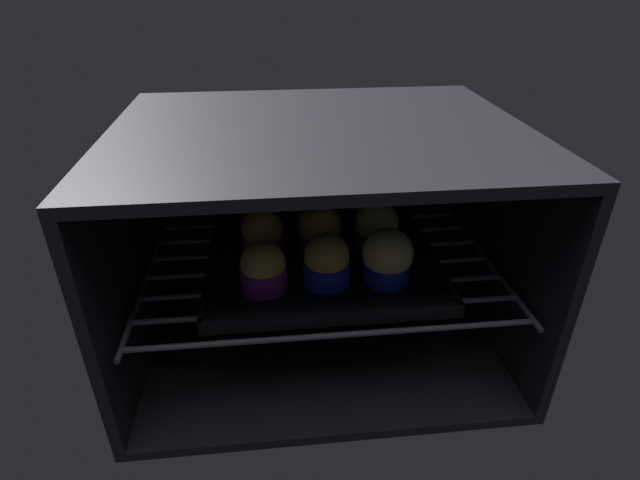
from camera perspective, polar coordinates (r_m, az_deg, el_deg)
The scene contains 12 objects.
oven_cavity at distance 82.58cm, azimuth -0.33°, elevation 1.36°, with size 59.00×47.00×37.00cm.
oven_rack at distance 80.61cm, azimuth -0.02°, elevation -2.18°, with size 54.80×42.00×0.80cm.
baking_tray at distance 79.83cm, azimuth -0.00°, elevation -1.62°, with size 35.01×35.01×2.20cm.
muffin_row0_col0 at distance 69.80cm, azimuth -6.55°, elevation -3.30°, with size 6.70×6.70×7.18cm.
muffin_row0_col1 at distance 70.29cm, azimuth 1.04°, elevation -2.42°, with size 6.70×6.70×7.94cm.
muffin_row0_col2 at distance 71.48cm, azimuth 7.77°, elevation -2.05°, with size 7.32×7.32×8.08cm.
muffin_row1_col0 at distance 77.47cm, azimuth -6.66°, elevation 0.63°, with size 6.70×6.70×7.89cm.
muffin_row1_col1 at distance 77.91cm, azimuth -0.24°, elevation 1.14°, with size 6.76×6.76×8.08cm.
muffin_row1_col2 at distance 79.04cm, azimuth 6.51°, elevation 1.39°, with size 6.81×6.81×8.14cm.
muffin_row2_col0 at distance 85.46cm, azimuth -6.87°, elevation 3.75°, with size 7.36×7.36×8.38cm.
muffin_row2_col1 at distance 86.08cm, azimuth -0.89°, elevation 3.78°, with size 7.03×7.03×7.70cm.
muffin_row2_col2 at distance 87.42cm, azimuth 5.45°, elevation 4.10°, with size 6.79×6.79×7.69cm.
Camera 1 is at (-7.28, -46.24, 55.88)cm, focal length 27.80 mm.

